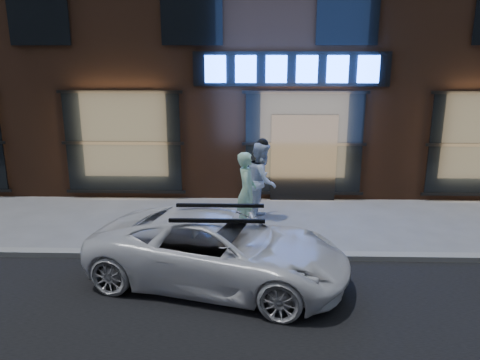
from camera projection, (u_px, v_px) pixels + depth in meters
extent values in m
plane|color=slate|center=(321.00, 259.00, 9.43)|extent=(90.00, 90.00, 0.00)
cube|color=gray|center=(321.00, 256.00, 9.42)|extent=(60.00, 0.25, 0.12)
cube|color=#54301E|center=(295.00, 22.00, 15.82)|extent=(30.00, 8.00, 10.00)
cube|color=black|center=(291.00, 69.00, 12.30)|extent=(5.20, 0.06, 0.90)
cube|color=black|center=(303.00, 158.00, 12.90)|extent=(1.80, 0.10, 2.40)
cube|color=#FFBF72|center=(123.00, 143.00, 12.98)|extent=(3.00, 0.04, 2.60)
cube|color=black|center=(123.00, 143.00, 12.94)|extent=(3.20, 0.06, 2.80)
cube|color=#FFBF72|center=(304.00, 144.00, 12.85)|extent=(3.00, 0.04, 2.60)
cube|color=black|center=(304.00, 144.00, 12.81)|extent=(3.20, 0.06, 2.80)
cube|color=black|center=(38.00, 13.00, 12.10)|extent=(1.60, 0.06, 1.60)
cube|color=black|center=(192.00, 13.00, 11.99)|extent=(1.60, 0.06, 1.60)
cube|color=black|center=(348.00, 13.00, 11.88)|extent=(1.60, 0.06, 1.60)
cube|color=#2659FF|center=(215.00, 69.00, 12.29)|extent=(0.55, 0.12, 0.70)
cube|color=#2659FF|center=(246.00, 69.00, 12.27)|extent=(0.55, 0.12, 0.70)
cube|color=#2659FF|center=(276.00, 69.00, 12.24)|extent=(0.55, 0.12, 0.70)
cube|color=#2659FF|center=(307.00, 69.00, 12.22)|extent=(0.55, 0.12, 0.70)
cube|color=#2659FF|center=(338.00, 69.00, 12.20)|extent=(0.55, 0.12, 0.70)
cube|color=#2659FF|center=(368.00, 69.00, 12.18)|extent=(0.55, 0.12, 0.70)
imported|color=#B0E7C6|center=(247.00, 191.00, 10.79)|extent=(0.44, 0.68, 1.85)
imported|color=white|center=(262.00, 181.00, 11.54)|extent=(0.87, 1.04, 1.93)
imported|color=white|center=(219.00, 249.00, 8.31)|extent=(5.01, 3.25, 1.28)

